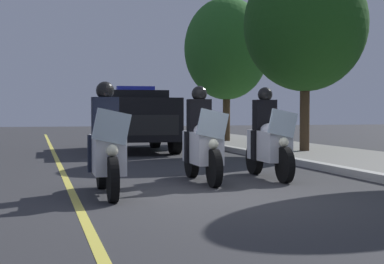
{
  "coord_description": "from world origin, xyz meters",
  "views": [
    {
      "loc": [
        8.09,
        -2.65,
        1.27
      ],
      "look_at": [
        -1.68,
        0.0,
        0.9
      ],
      "focal_mm": 54.25,
      "sensor_mm": 36.0,
      "label": 1
    }
  ],
  "objects": [
    {
      "name": "ground_plane",
      "position": [
        0.0,
        0.0,
        0.0
      ],
      "size": [
        80.0,
        80.0,
        0.0
      ],
      "primitive_type": "plane",
      "color": "#333335"
    },
    {
      "name": "police_suv",
      "position": [
        -10.01,
        0.43,
        1.07
      ],
      "size": [
        4.93,
        2.13,
        2.05
      ],
      "color": "black",
      "rests_on": "ground"
    },
    {
      "name": "police_motorcycle_lead_right",
      "position": [
        -1.8,
        0.22,
        0.7
      ],
      "size": [
        2.14,
        0.56,
        1.72
      ],
      "color": "black",
      "rests_on": "ground"
    },
    {
      "name": "lane_stripe_center",
      "position": [
        0.0,
        -2.11,
        0.0
      ],
      "size": [
        48.0,
        0.12,
        0.01
      ],
      "primitive_type": "cube",
      "color": "#E0D14C",
      "rests_on": "ground"
    },
    {
      "name": "tree_far_back",
      "position": [
        -7.44,
        4.99,
        3.78
      ],
      "size": [
        3.6,
        3.6,
        5.63
      ],
      "color": "#42301E",
      "rests_on": "sidewalk_strip"
    },
    {
      "name": "police_motorcycle_lead_left",
      "position": [
        -0.66,
        -1.61,
        0.7
      ],
      "size": [
        2.14,
        0.56,
        1.72
      ],
      "color": "black",
      "rests_on": "ground"
    },
    {
      "name": "police_motorcycle_trailing",
      "position": [
        -2.02,
        1.58,
        0.7
      ],
      "size": [
        2.14,
        0.56,
        1.72
      ],
      "color": "black",
      "rests_on": "ground"
    },
    {
      "name": "tree_behind_suv",
      "position": [
        -13.42,
        4.59,
        3.68
      ],
      "size": [
        3.3,
        3.3,
        5.58
      ],
      "color": "#42301E",
      "rests_on": "sidewalk_strip"
    }
  ]
}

